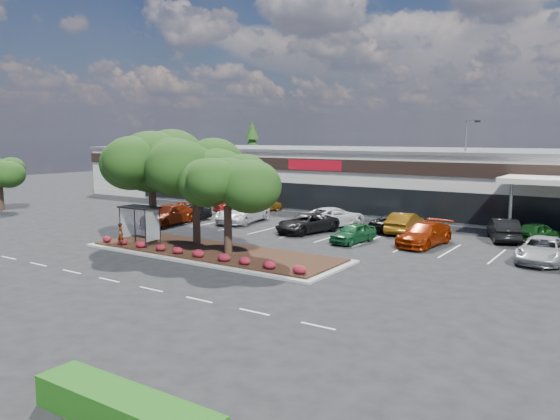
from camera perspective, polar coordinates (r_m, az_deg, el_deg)
The scene contains 29 objects.
ground at distance 31.56m, azimuth -8.97°, elevation -6.29°, with size 160.00×160.00×0.00m, color black.
retail_store at distance 60.23m, azimuth 13.45°, elevation 3.28°, with size 80.40×25.20×6.25m.
landscape_island at distance 35.74m, azimuth -6.99°, elevation -4.40°, with size 18.00×6.00×0.26m.
lane_markings at distance 39.73m, azimuth 1.12°, elevation -3.29°, with size 33.12×20.06×0.01m.
shrub_row at distance 34.13m, azimuth -9.30°, elevation -4.36°, with size 17.00×0.80×0.50m, color maroon, non-canonical shape.
bus_shelter at distance 38.43m, azimuth -14.30°, elevation -0.43°, with size 2.75×1.55×2.59m.
island_tree_west at distance 39.62m, azimuth -13.21°, elevation 2.61°, with size 7.20×7.20×7.89m, color black, non-canonical shape.
island_tree_mid at distance 37.69m, azimuth -8.78°, elevation 2.04°, with size 6.60×6.60×7.32m, color black, non-canonical shape.
island_tree_east at distance 34.00m, azimuth -5.49°, elevation 0.79°, with size 5.80×5.80×6.50m, color black, non-canonical shape.
hedge_south_east at distance 15.77m, azimuth -15.88°, elevation -19.50°, with size 6.00×1.30×0.90m, color #1B5113.
tree_west_far at distance 62.92m, azimuth -27.20°, elevation 2.50°, with size 4.80×4.80×5.61m, color black, non-canonical shape.
conifer_north_west at distance 85.31m, azimuth -2.91°, elevation 5.97°, with size 4.40×4.40×10.00m, color black.
person_waiting at distance 38.31m, azimuth -16.28°, elevation -2.45°, with size 0.56×0.37×1.55m, color #594C47.
light_pole at distance 52.28m, azimuth 18.78°, elevation 3.39°, with size 1.38×0.88×9.12m.
car_0 at distance 49.86m, azimuth -9.69°, elevation -0.26°, with size 1.82×4.51×1.54m, color black.
car_1 at distance 48.14m, azimuth -11.58°, elevation -0.49°, with size 2.38×5.84×1.70m, color maroon.
car_2 at distance 48.37m, azimuth -4.01°, elevation -0.31°, with size 2.83×6.14×1.71m, color white.
car_4 at distance 43.23m, azimuth 2.82°, elevation -1.39°, with size 2.51×5.44×1.51m, color black.
car_5 at distance 39.48m, azimuth 7.66°, elevation -2.39°, with size 1.67×4.16×1.42m, color #18572C.
car_6 at distance 39.44m, azimuth 14.85°, elevation -2.44°, with size 2.27×5.58×1.62m, color #8C2304.
car_7 at distance 36.79m, azimuth 25.74°, elevation -3.76°, with size 2.52×5.46×1.52m, color #B5B5B5.
car_9 at distance 54.43m, azimuth -4.81°, elevation 0.43°, with size 1.67×4.15×1.42m, color maroon.
car_10 at distance 55.38m, azimuth -2.04°, elevation 0.66°, with size 1.88×4.67×1.59m, color brown.
car_11 at distance 47.63m, azimuth 6.06°, elevation -0.65°, with size 1.65×4.10×1.40m, color #B4B4B4.
car_12 at distance 46.28m, azimuth 5.63°, elevation -0.72°, with size 2.75×5.97×1.66m, color white.
car_13 at distance 44.87m, azimuth 11.83°, elevation -1.32°, with size 2.21×4.80×1.33m, color black.
car_14 at distance 44.03m, azimuth 12.90°, elevation -1.32°, with size 1.74×4.98×1.64m, color #6D430A.
car_15 at distance 43.13m, azimuth 22.31°, elevation -1.89°, with size 1.75×5.01×1.65m, color black.
car_16 at distance 43.29m, azimuth 25.31°, elevation -2.13°, with size 1.76×4.39×1.49m, color #154819.
Camera 1 is at (20.86, -22.44, 7.59)m, focal length 35.00 mm.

